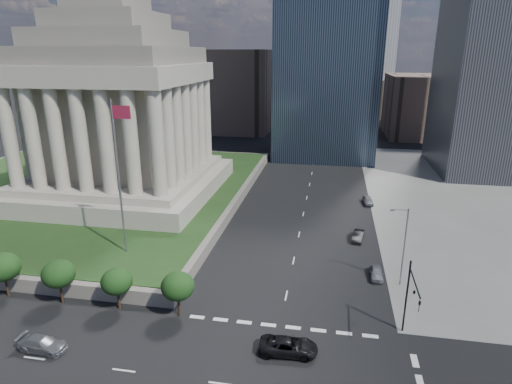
% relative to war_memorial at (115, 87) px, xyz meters
% --- Properties ---
extents(ground, '(500.00, 500.00, 0.00)m').
position_rel_war_memorial_xyz_m(ground, '(34.00, 52.00, -21.40)').
color(ground, black).
rests_on(ground, ground).
extents(plaza_terrace, '(66.00, 70.00, 1.80)m').
position_rel_war_memorial_xyz_m(plaza_terrace, '(-11.00, 2.00, -20.50)').
color(plaza_terrace, '#676158').
rests_on(plaza_terrace, ground).
extents(plaza_lawn, '(64.00, 68.00, 0.10)m').
position_rel_war_memorial_xyz_m(plaza_lawn, '(-11.00, 2.00, -19.55)').
color(plaza_lawn, '#1D3917').
rests_on(plaza_lawn, plaza_terrace).
extents(war_memorial, '(34.00, 34.00, 39.00)m').
position_rel_war_memorial_xyz_m(war_memorial, '(0.00, 0.00, 0.00)').
color(war_memorial, '#A09586').
rests_on(war_memorial, plaza_lawn).
extents(flagpole, '(2.52, 0.24, 20.00)m').
position_rel_war_memorial_xyz_m(flagpole, '(12.17, -24.00, -8.29)').
color(flagpole, slate).
rests_on(flagpole, plaza_lawn).
extents(midrise_glass, '(26.00, 26.00, 60.00)m').
position_rel_war_memorial_xyz_m(midrise_glass, '(36.00, 47.00, 8.60)').
color(midrise_glass, black).
rests_on(midrise_glass, ground).
extents(building_filler_ne, '(20.00, 30.00, 20.00)m').
position_rel_war_memorial_xyz_m(building_filler_ne, '(66.00, 82.00, -11.40)').
color(building_filler_ne, brown).
rests_on(building_filler_ne, ground).
extents(building_filler_nw, '(24.00, 30.00, 28.00)m').
position_rel_war_memorial_xyz_m(building_filler_nw, '(4.00, 82.00, -7.40)').
color(building_filler_nw, brown).
rests_on(building_filler_nw, ground).
extents(traffic_signal_ne, '(0.30, 5.74, 8.00)m').
position_rel_war_memorial_xyz_m(traffic_signal_ne, '(46.50, -34.30, -16.15)').
color(traffic_signal_ne, black).
rests_on(traffic_signal_ne, ground).
extents(street_lamp_north, '(2.13, 0.22, 10.00)m').
position_rel_war_memorial_xyz_m(street_lamp_north, '(47.33, -23.00, -15.74)').
color(street_lamp_north, slate).
rests_on(street_lamp_north, ground).
extents(pickup_truck, '(5.70, 2.88, 1.55)m').
position_rel_war_memorial_xyz_m(pickup_truck, '(35.32, -38.00, -20.63)').
color(pickup_truck, black).
rests_on(pickup_truck, ground).
extents(suv_grey, '(2.17, 4.90, 1.40)m').
position_rel_war_memorial_xyz_m(suv_grey, '(12.09, -41.82, -20.70)').
color(suv_grey, '#5A5D61').
rests_on(suv_grey, ground).
extents(parked_sedan_near, '(1.57, 3.90, 1.33)m').
position_rel_war_memorial_xyz_m(parked_sedan_near, '(44.74, -21.76, -20.74)').
color(parked_sedan_near, gray).
rests_on(parked_sedan_near, ground).
extents(parked_sedan_mid, '(2.13, 4.36, 1.38)m').
position_rel_war_memorial_xyz_m(parked_sedan_mid, '(43.00, -10.49, -20.71)').
color(parked_sedan_mid, black).
rests_on(parked_sedan_mid, ground).
extents(parked_sedan_far, '(4.37, 2.08, 1.44)m').
position_rel_war_memorial_xyz_m(parked_sedan_far, '(45.50, 6.43, -20.68)').
color(parked_sedan_far, slate).
rests_on(parked_sedan_far, ground).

